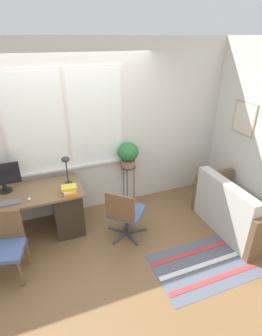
{
  "coord_description": "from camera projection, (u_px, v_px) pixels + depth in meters",
  "views": [
    {
      "loc": [
        -0.52,
        -3.05,
        2.7
      ],
      "look_at": [
        0.72,
        0.18,
        0.94
      ],
      "focal_mm": 28.0,
      "sensor_mm": 36.0,
      "label": 1
    }
  ],
  "objects": [
    {
      "name": "book_stack",
      "position": [
        70.0,
        190.0,
        3.61
      ],
      "size": [
        0.22,
        0.2,
        0.11
      ],
      "color": "orange",
      "rests_on": "desk"
    },
    {
      "name": "plant_stand",
      "position": [
        128.0,
        172.0,
        4.44
      ],
      "size": [
        0.25,
        0.25,
        0.73
      ],
      "color": "#333338",
      "rests_on": "ground_plane"
    },
    {
      "name": "floor_rug_striped",
      "position": [
        203.0,
        265.0,
        3.44
      ],
      "size": [
        1.3,
        0.84,
        0.01
      ],
      "color": "#565B6B",
      "rests_on": "ground_plane"
    },
    {
      "name": "ground_plane",
      "position": [
        91.0,
        236.0,
        3.93
      ],
      "size": [
        14.0,
        14.0,
        0.0
      ],
      "primitive_type": "plane",
      "color": "brown"
    },
    {
      "name": "potted_plant",
      "position": [
        128.0,
        154.0,
        4.29
      ],
      "size": [
        0.34,
        0.34,
        0.42
      ],
      "color": "#9E6B4C",
      "rests_on": "plant_stand"
    },
    {
      "name": "couch_loveseat",
      "position": [
        235.0,
        212.0,
        3.99
      ],
      "size": [
        0.73,
        1.34,
        0.84
      ],
      "rotation": [
        0.0,
        0.0,
        1.57
      ],
      "color": "beige",
      "rests_on": "ground_plane"
    },
    {
      "name": "wall_back_with_window",
      "position": [
        72.0,
        134.0,
        3.97
      ],
      "size": [
        9.0,
        0.12,
        2.7
      ],
      "color": "silver",
      "rests_on": "ground_plane"
    },
    {
      "name": "desk_chair_wooden",
      "position": [
        7.0,
        245.0,
        3.15
      ],
      "size": [
        0.48,
        0.49,
        0.84
      ],
      "rotation": [
        0.0,
        0.0,
        -0.25
      ],
      "color": "brown",
      "rests_on": "ground_plane"
    },
    {
      "name": "keyboard",
      "position": [
        5.0,
        204.0,
        3.4
      ],
      "size": [
        0.39,
        0.13,
        0.02
      ],
      "color": "slate",
      "rests_on": "desk"
    },
    {
      "name": "wall_right_with_picture",
      "position": [
        247.0,
        130.0,
        4.16
      ],
      "size": [
        0.08,
        9.0,
        2.7
      ],
      "color": "silver",
      "rests_on": "ground_plane"
    },
    {
      "name": "monitor",
      "position": [
        2.0,
        177.0,
        3.58
      ],
      "size": [
        0.47,
        0.18,
        0.42
      ],
      "color": "black",
      "rests_on": "desk"
    },
    {
      "name": "desk_lamp",
      "position": [
        66.0,
        163.0,
        3.73
      ],
      "size": [
        0.12,
        0.12,
        0.43
      ],
      "color": "#2D2D33",
      "rests_on": "desk"
    },
    {
      "name": "office_chair_swivel",
      "position": [
        125.0,
        213.0,
        3.74
      ],
      "size": [
        0.64,
        0.64,
        0.83
      ],
      "rotation": [
        0.0,
        0.0,
        2.4
      ],
      "color": "#47474C",
      "rests_on": "ground_plane"
    },
    {
      "name": "mouse",
      "position": [
        29.0,
        199.0,
        3.48
      ],
      "size": [
        0.04,
        0.07,
        0.03
      ],
      "color": "silver",
      "rests_on": "desk"
    },
    {
      "name": "desk",
      "position": [
        14.0,
        216.0,
        3.73
      ],
      "size": [
        1.96,
        0.71,
        0.74
      ],
      "color": "brown",
      "rests_on": "ground_plane"
    }
  ]
}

